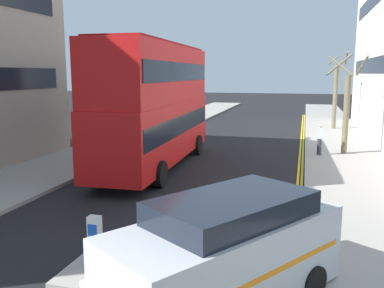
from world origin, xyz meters
name	(u,v)px	position (x,y,z in m)	size (l,w,h in m)	color
sidewalk_right	(351,170)	(6.50, 16.00, 0.07)	(4.00, 80.00, 0.14)	#9E9991
sidewalk_left	(89,155)	(-6.50, 16.00, 0.07)	(4.00, 80.00, 0.14)	#9E9991
kerb_line_outer	(302,179)	(4.40, 14.00, 0.00)	(0.10, 56.00, 0.01)	yellow
kerb_line_inner	(298,179)	(4.24, 14.00, 0.00)	(0.10, 56.00, 0.01)	yellow
traffic_island	(96,265)	(0.00, 4.64, 0.05)	(1.10, 2.20, 0.10)	#9E9991
keep_left_bollard	(95,242)	(0.00, 4.64, 0.61)	(0.36, 0.28, 1.11)	silver
double_decker_bus_away	(156,102)	(-2.22, 14.60, 3.03)	(3.10, 10.89, 5.64)	red
taxi_minivan	(223,254)	(3.06, 3.78, 1.07)	(4.21, 5.04, 2.12)	silver
pedestrian_far	(320,139)	(5.20, 18.88, 0.99)	(0.34, 0.22, 1.62)	#2D2D38
street_tree_near	(335,93)	(6.59, 30.10, 2.85)	(1.41, 1.39, 5.79)	#6B6047
street_tree_mid	(346,107)	(6.49, 19.78, 2.57)	(2.01, 1.79, 5.23)	#6B6047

